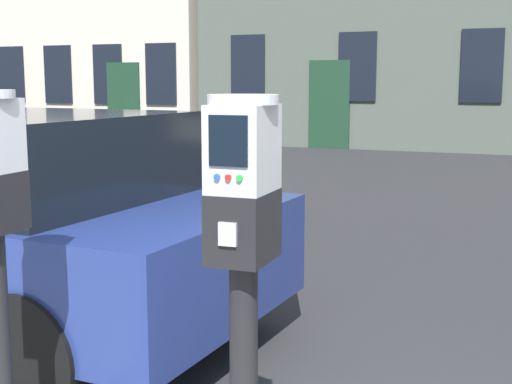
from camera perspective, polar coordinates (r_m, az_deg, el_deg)
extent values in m
cube|color=black|center=(2.19, -1.02, -2.73)|extent=(0.18, 0.25, 0.22)
cube|color=#A5A8AD|center=(2.08, -2.28, -3.39)|extent=(0.06, 0.01, 0.07)
cube|color=#B7BABF|center=(2.16, -1.03, 3.50)|extent=(0.18, 0.24, 0.26)
cube|color=black|center=(2.05, -2.24, 4.09)|extent=(0.12, 0.01, 0.15)
cylinder|color=blue|center=(2.07, -3.14, 1.20)|extent=(0.02, 0.01, 0.02)
cylinder|color=red|center=(2.06, -2.24, 1.16)|extent=(0.02, 0.01, 0.02)
cylinder|color=green|center=(2.04, -1.34, 1.12)|extent=(0.02, 0.01, 0.02)
cylinder|color=#B7BABF|center=(2.15, -1.04, 7.40)|extent=(0.23, 0.23, 0.03)
cylinder|color=black|center=(3.68, -17.37, -12.21)|extent=(0.65, 0.25, 0.64)
cylinder|color=black|center=(4.94, -4.33, -6.38)|extent=(0.65, 0.25, 0.64)
cube|color=black|center=(22.07, -18.93, 8.85)|extent=(0.90, 0.06, 1.60)
cube|color=black|center=(21.01, -15.51, 9.02)|extent=(0.90, 0.06, 1.60)
cube|color=black|center=(20.03, -11.74, 9.18)|extent=(0.90, 0.06, 1.60)
cube|color=black|center=(19.14, -7.59, 9.31)|extent=(0.90, 0.06, 1.60)
cube|color=#193823|center=(19.77, -10.50, 7.08)|extent=(1.00, 0.07, 2.10)
cube|color=black|center=(18.02, -0.66, 9.90)|extent=(0.90, 0.06, 1.60)
cube|color=black|center=(17.10, 8.08, 9.87)|extent=(0.90, 0.06, 1.60)
cube|color=black|center=(16.60, 17.57, 9.58)|extent=(0.90, 0.06, 1.60)
cube|color=#193823|center=(17.29, 5.87, 6.94)|extent=(1.00, 0.07, 2.10)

